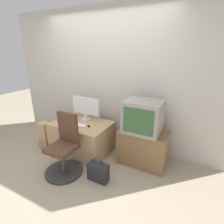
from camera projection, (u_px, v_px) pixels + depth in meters
ground_plane at (64, 178)px, 2.68m from camera, size 12.00×12.00×0.00m
wall_back at (106, 80)px, 3.34m from camera, size 4.40×0.05×2.60m
desk at (82, 137)px, 3.32m from camera, size 1.06×0.71×0.58m
side_stand at (143, 147)px, 2.95m from camera, size 0.78×0.47×0.60m
main_monitor at (86, 108)px, 3.30m from camera, size 0.60×0.19×0.44m
keyboard at (78, 125)px, 3.13m from camera, size 0.31×0.11×0.01m
mouse at (89, 126)px, 3.04m from camera, size 0.05×0.04×0.04m
crt_tv at (143, 117)px, 2.76m from camera, size 0.58×0.47×0.52m
office_chair at (64, 151)px, 2.72m from camera, size 0.60×0.60×0.96m
cardboard_box_lower at (46, 143)px, 3.46m from camera, size 0.22×0.17×0.23m
cardboard_box_upper at (44, 130)px, 3.36m from camera, size 0.20×0.16×0.32m
handbag at (98, 172)px, 2.59m from camera, size 0.31×0.15×0.38m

